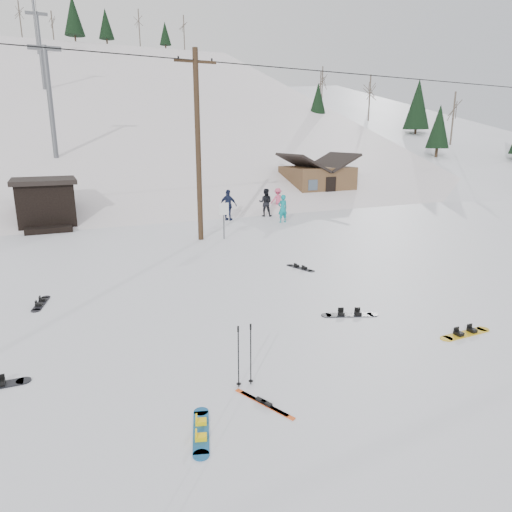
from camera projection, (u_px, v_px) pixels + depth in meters
name	position (u px, v px, depth m)	size (l,w,h in m)	color
ground	(310.00, 375.00, 9.99)	(200.00, 200.00, 0.00)	white
ski_slope	(96.00, 267.00, 61.47)	(60.00, 75.00, 45.00)	white
ridge_right	(351.00, 241.00, 72.00)	(34.00, 85.00, 36.00)	white
treeline_right	(379.00, 175.00, 61.35)	(20.00, 60.00, 10.00)	black
treeline_crest	(73.00, 164.00, 85.70)	(50.00, 6.00, 10.00)	black
utility_pole	(198.00, 144.00, 21.92)	(2.00, 0.26, 9.00)	#3A2819
trail_sign	(224.00, 214.00, 22.85)	(0.50, 0.09, 1.85)	#595B60
lift_hut	(46.00, 203.00, 26.08)	(3.40, 4.10, 2.75)	black
lift_tower_near	(50.00, 96.00, 32.80)	(2.20, 0.36, 8.00)	#595B60
lift_tower_mid	(40.00, 46.00, 48.75)	(2.20, 0.36, 8.00)	#595B60
lift_tower_far	(35.00, 21.00, 64.70)	(2.20, 0.36, 8.00)	#595B60
cabin	(317.00, 182.00, 36.73)	(5.39, 4.40, 3.77)	brown
hero_snowboard	(201.00, 431.00, 8.05)	(0.65, 1.44, 0.11)	#165994
hero_skis	(264.00, 403.00, 8.91)	(0.66, 1.42, 0.08)	#C74414
ski_poles	(245.00, 355.00, 9.41)	(0.38, 0.10, 1.37)	black
board_scatter_b	(41.00, 303.00, 14.21)	(0.56, 1.44, 0.10)	black
board_scatter_d	(350.00, 314.00, 13.31)	(1.58, 0.82, 0.12)	black
board_scatter_e	(465.00, 333.00, 12.04)	(1.68, 0.34, 0.12)	yellow
board_scatter_f	(300.00, 268.00, 18.05)	(0.63, 1.34, 0.10)	black
skier_teal	(283.00, 209.00, 27.43)	(0.61, 0.40, 1.68)	#0D8287
skier_dark	(266.00, 202.00, 29.57)	(0.87, 0.68, 1.80)	black
skier_pink	(278.00, 199.00, 31.78)	(1.02, 0.58, 1.57)	#DA4D74
skier_navy	(228.00, 205.00, 28.10)	(1.11, 0.46, 1.90)	#19203F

